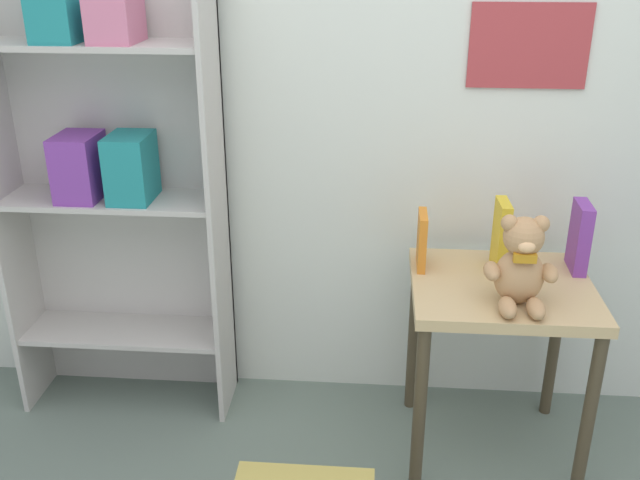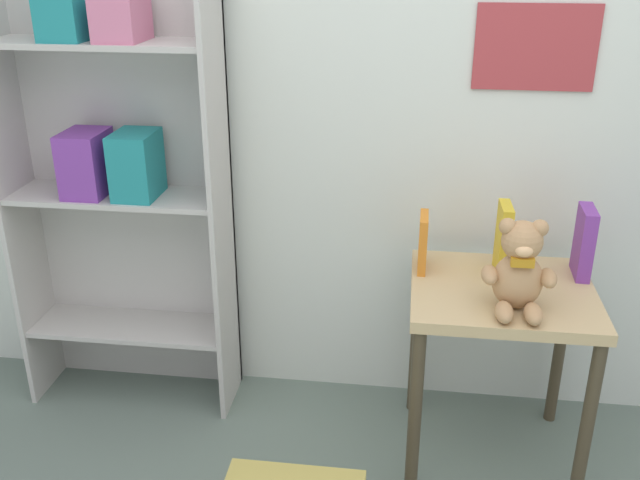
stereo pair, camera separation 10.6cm
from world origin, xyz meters
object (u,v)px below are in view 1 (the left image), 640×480
book_standing_orange (422,240)px  teddy_bear (521,265)px  book_standing_purple (580,237)px  display_table (499,313)px  bookshelf_side (111,168)px  book_standing_yellow (501,236)px

book_standing_orange → teddy_bear: bearing=-41.0°
book_standing_orange → book_standing_purple: size_ratio=0.82×
teddy_bear → book_standing_orange: (-0.27, 0.24, -0.03)m
teddy_bear → display_table: bearing=98.3°
display_table → teddy_bear: 0.26m
display_table → book_standing_orange: (-0.25, 0.11, 0.20)m
bookshelf_side → display_table: size_ratio=2.54×
teddy_bear → book_standing_purple: (0.23, 0.26, -0.01)m
book_standing_purple → book_standing_orange: bearing=-176.0°
bookshelf_side → display_table: (1.29, -0.23, -0.37)m
bookshelf_side → book_standing_purple: size_ratio=7.13×
bookshelf_side → book_standing_orange: bookshelf_side is taller
book_standing_orange → book_standing_yellow: bearing=1.5°
teddy_bear → book_standing_yellow: teddy_bear is taller
book_standing_yellow → book_standing_purple: bearing=2.0°
teddy_bear → book_standing_orange: size_ratio=1.49×
teddy_bear → book_standing_yellow: bearing=94.5°
display_table → teddy_bear: (0.02, -0.13, 0.23)m
book_standing_orange → display_table: bearing=-22.6°
display_table → book_standing_orange: 0.33m
display_table → book_standing_purple: book_standing_purple is taller
book_standing_yellow → book_standing_purple: 0.25m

